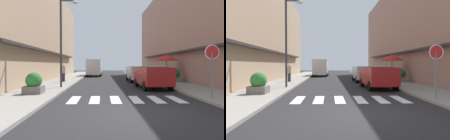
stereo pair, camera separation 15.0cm
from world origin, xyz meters
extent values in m
plane|color=#232326|center=(0.00, 14.42, 0.00)|extent=(79.33, 79.33, 0.00)
cube|color=gray|center=(-4.80, 14.42, 0.06)|extent=(2.89, 50.48, 0.12)
cube|color=gray|center=(4.80, 14.42, 0.06)|extent=(2.89, 50.48, 0.12)
cube|color=tan|center=(-8.75, 15.23, 5.25)|extent=(5.00, 34.45, 10.50)
cube|color=#332D2D|center=(-6.00, 15.23, 2.80)|extent=(0.50, 24.12, 0.16)
cube|color=#A87A6B|center=(8.75, 15.23, 5.46)|extent=(5.00, 34.45, 10.92)
cube|color=#332D2D|center=(6.00, 15.23, 2.80)|extent=(0.50, 24.12, 0.16)
cube|color=silver|center=(-2.38, 2.84, 0.01)|extent=(0.45, 2.20, 0.01)
cube|color=silver|center=(-1.43, 2.84, 0.01)|extent=(0.45, 2.20, 0.01)
cube|color=silver|center=(-0.48, 2.84, 0.01)|extent=(0.45, 2.20, 0.01)
cube|color=silver|center=(0.47, 2.84, 0.01)|extent=(0.45, 2.20, 0.01)
cube|color=silver|center=(1.42, 2.84, 0.01)|extent=(0.45, 2.20, 0.01)
cube|color=silver|center=(2.38, 2.84, 0.01)|extent=(0.45, 2.20, 0.01)
cube|color=maroon|center=(2.31, 7.35, 0.89)|extent=(1.89, 4.15, 1.13)
cube|color=black|center=(2.31, 7.14, 1.19)|extent=(1.55, 2.34, 0.56)
cylinder|color=black|center=(1.47, 8.67, 0.32)|extent=(0.24, 0.65, 0.64)
cylinder|color=black|center=(3.06, 8.72, 0.32)|extent=(0.24, 0.65, 0.64)
cylinder|color=black|center=(1.56, 5.97, 0.32)|extent=(0.24, 0.65, 0.64)
cylinder|color=black|center=(3.15, 6.02, 0.32)|extent=(0.24, 0.65, 0.64)
cube|color=silver|center=(2.31, 13.39, 0.89)|extent=(1.77, 4.30, 1.13)
cube|color=black|center=(2.31, 13.17, 1.19)|extent=(1.48, 2.41, 0.56)
cylinder|color=black|center=(1.51, 14.80, 0.32)|extent=(0.22, 0.64, 0.64)
cylinder|color=black|center=(3.10, 14.80, 0.32)|extent=(0.22, 0.64, 0.64)
cylinder|color=black|center=(1.52, 11.97, 0.32)|extent=(0.22, 0.64, 0.64)
cylinder|color=black|center=(3.11, 11.98, 0.32)|extent=(0.22, 0.64, 0.64)
cube|color=silver|center=(-2.16, 23.91, 1.34)|extent=(2.15, 5.47, 2.03)
cube|color=black|center=(-2.16, 23.64, 2.09)|extent=(1.75, 3.08, 0.56)
cylinder|color=black|center=(-2.99, 25.72, 0.32)|extent=(0.24, 0.65, 0.64)
cylinder|color=black|center=(-1.20, 25.66, 0.32)|extent=(0.24, 0.65, 0.64)
cylinder|color=black|center=(-3.12, 22.16, 0.32)|extent=(0.24, 0.65, 0.64)
cylinder|color=black|center=(-1.33, 22.09, 0.32)|extent=(0.24, 0.65, 0.64)
cylinder|color=slate|center=(3.68, 2.02, 1.15)|extent=(0.07, 0.07, 2.05)
cylinder|color=red|center=(3.68, 2.02, 2.17)|extent=(0.64, 0.03, 0.64)
torus|color=white|center=(3.68, 2.02, 2.17)|extent=(0.65, 0.05, 0.65)
cylinder|color=#38383D|center=(-3.84, 7.50, 3.09)|extent=(0.14, 0.14, 5.94)
cylinder|color=#38383D|center=(-3.39, 7.50, 5.91)|extent=(0.90, 0.10, 0.10)
ellipsoid|color=beige|center=(-2.94, 7.50, 5.81)|extent=(0.44, 0.28, 0.20)
cylinder|color=#262626|center=(4.87, 12.65, 0.15)|extent=(0.48, 0.48, 0.06)
cylinder|color=#4C3823|center=(4.87, 12.65, 1.21)|extent=(0.06, 0.06, 2.18)
cone|color=red|center=(4.87, 12.65, 2.30)|extent=(2.27, 2.27, 0.55)
cube|color=slate|center=(-4.67, 4.34, 0.31)|extent=(0.94, 0.94, 0.38)
sphere|color=#2D7533|center=(-4.67, 4.34, 0.80)|extent=(0.84, 0.84, 0.84)
cube|color=slate|center=(5.30, 11.51, 0.33)|extent=(1.04, 1.04, 0.41)
sphere|color=#195623|center=(5.30, 11.51, 0.84)|extent=(0.86, 0.86, 0.86)
cylinder|color=#282B33|center=(-4.51, 12.19, 0.49)|extent=(0.26, 0.26, 0.74)
cylinder|color=tan|center=(-4.51, 12.19, 1.16)|extent=(0.34, 0.34, 0.59)
sphere|color=tan|center=(-4.51, 12.19, 1.55)|extent=(0.20, 0.20, 0.20)
camera|label=1|loc=(-1.09, -7.15, 1.63)|focal=34.67mm
camera|label=2|loc=(-0.94, -7.15, 1.63)|focal=34.67mm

